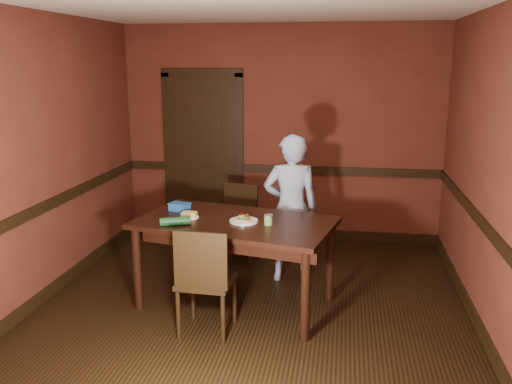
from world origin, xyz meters
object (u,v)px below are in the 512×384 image
(person, at_px, (291,209))
(sandwich_plate, at_px, (244,220))
(chair_near, at_px, (207,279))
(food_tub, at_px, (180,207))
(chair_far, at_px, (242,225))
(cheese_saucer, at_px, (189,215))
(dining_table, at_px, (236,263))
(sauce_jar, at_px, (268,220))

(person, bearing_deg, sandwich_plate, 53.24)
(chair_near, height_order, food_tub, chair_near)
(chair_far, distance_m, food_tub, 1.06)
(chair_near, distance_m, cheese_saucer, 0.74)
(chair_far, distance_m, person, 0.77)
(dining_table, relative_size, person, 1.15)
(sandwich_plate, bearing_deg, chair_near, -113.70)
(sandwich_plate, bearing_deg, dining_table, 157.90)
(person, distance_m, food_tub, 1.14)
(food_tub, bearing_deg, chair_near, -40.91)
(person, bearing_deg, food_tub, 13.71)
(dining_table, distance_m, chair_far, 1.09)
(chair_far, relative_size, person, 0.57)
(cheese_saucer, bearing_deg, chair_far, 74.72)
(chair_far, height_order, sauce_jar, sauce_jar)
(sandwich_plate, bearing_deg, person, 64.21)
(sandwich_plate, relative_size, sauce_jar, 2.77)
(sandwich_plate, xyz_separation_m, sauce_jar, (0.23, -0.05, 0.03))
(sauce_jar, bearing_deg, cheese_saucer, 172.47)
(chair_far, xyz_separation_m, person, (0.59, -0.38, 0.33))
(dining_table, bearing_deg, sandwich_plate, -9.84)
(person, distance_m, cheese_saucer, 1.12)
(chair_far, xyz_separation_m, sandwich_plate, (0.23, -1.11, 0.40))
(person, distance_m, sandwich_plate, 0.82)
(chair_far, xyz_separation_m, food_tub, (-0.45, -0.86, 0.43))
(chair_near, bearing_deg, food_tub, -56.83)
(sandwich_plate, bearing_deg, sauce_jar, -13.20)
(sauce_jar, xyz_separation_m, cheese_saucer, (-0.76, 0.10, -0.03))
(sauce_jar, bearing_deg, dining_table, 164.29)
(cheese_saucer, bearing_deg, dining_table, -1.33)
(chair_near, xyz_separation_m, sandwich_plate, (0.22, 0.51, 0.37))
(sauce_jar, bearing_deg, chair_far, 111.72)
(food_tub, bearing_deg, chair_far, 80.65)
(person, xyz_separation_m, food_tub, (-1.03, -0.48, 0.10))
(person, relative_size, sandwich_plate, 5.96)
(dining_table, relative_size, chair_near, 1.87)
(food_tub, bearing_deg, dining_table, -2.09)
(chair_near, distance_m, person, 1.40)
(dining_table, bearing_deg, food_tub, 171.90)
(chair_near, xyz_separation_m, food_tub, (-0.46, 0.77, 0.40))
(sandwich_plate, relative_size, cheese_saucer, 1.45)
(chair_near, relative_size, cheese_saucer, 5.30)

